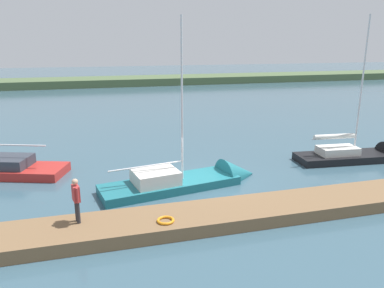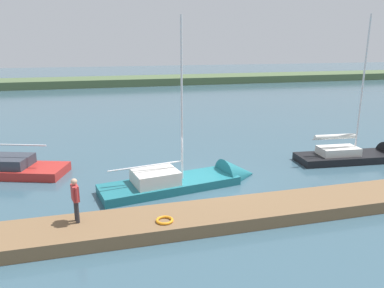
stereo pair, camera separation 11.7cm
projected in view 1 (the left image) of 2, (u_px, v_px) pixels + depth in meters
name	position (u px, v px, depth m)	size (l,w,h in m)	color
ground_plane	(204.00, 184.00, 18.80)	(200.00, 200.00, 0.00)	#385666
far_shoreline	(122.00, 85.00, 63.16)	(180.00, 8.00, 2.40)	#4C603D
dock_pier	(233.00, 214.00, 14.91)	(25.43, 2.26, 0.52)	brown
life_ring_buoy	(166.00, 220.00, 13.68)	(0.66, 0.66, 0.10)	orange
sailboat_outer_mooring	(365.00, 157.00, 22.63)	(7.48, 2.57, 9.34)	black
sailboat_far_left	(196.00, 181.00, 18.69)	(8.48, 3.46, 9.08)	#1E6B75
person_on_dock	(76.00, 197.00, 13.41)	(0.32, 0.63, 1.69)	#28282D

